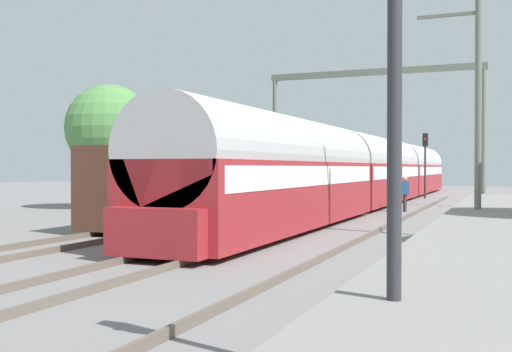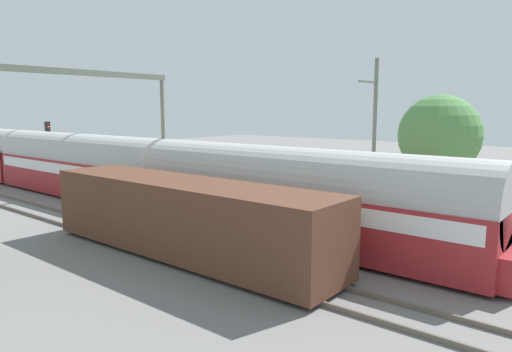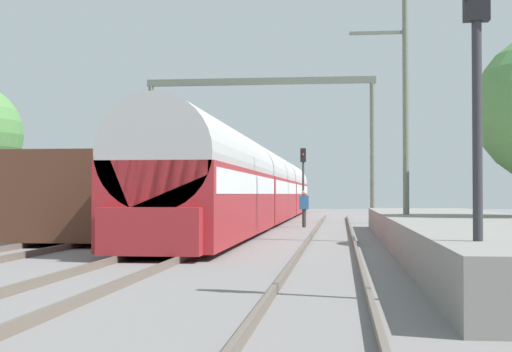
% 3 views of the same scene
% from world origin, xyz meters
% --- Properties ---
extents(ground, '(120.00, 120.00, 0.00)m').
position_xyz_m(ground, '(0.00, 0.00, 0.00)').
color(ground, slate).
extents(track_far_west, '(1.52, 60.00, 0.16)m').
position_xyz_m(track_far_west, '(-4.05, 0.00, 0.08)').
color(track_far_west, '#64594E').
rests_on(track_far_west, ground).
extents(track_west, '(1.52, 60.00, 0.16)m').
position_xyz_m(track_west, '(0.00, 0.00, 0.08)').
color(track_west, '#64594E').
rests_on(track_west, ground).
extents(track_east, '(1.52, 60.00, 0.16)m').
position_xyz_m(track_east, '(4.05, 0.00, 0.08)').
color(track_east, '#64594E').
rests_on(track_east, ground).
extents(passenger_train, '(2.93, 49.20, 3.82)m').
position_xyz_m(passenger_train, '(0.00, 21.18, 1.97)').
color(passenger_train, maroon).
rests_on(passenger_train, ground).
extents(freight_car, '(2.80, 13.00, 2.70)m').
position_xyz_m(freight_car, '(-4.05, 6.99, 1.47)').
color(freight_car, '#563323').
rests_on(freight_car, ground).
extents(person_crossing, '(0.44, 0.31, 1.73)m').
position_xyz_m(person_crossing, '(2.64, 15.22, 1.03)').
color(person_crossing, '#343434').
rests_on(person_crossing, ground).
extents(railway_signal_near, '(0.36, 0.30, 4.93)m').
position_xyz_m(railway_signal_near, '(6.29, -9.31, 3.17)').
color(railway_signal_near, '#2D2D33').
rests_on(railway_signal_near, ground).
extents(railway_signal_far, '(0.36, 0.30, 4.54)m').
position_xyz_m(railway_signal_far, '(1.92, 29.01, 2.94)').
color(railway_signal_far, '#2D2D33').
rests_on(railway_signal_far, ground).
extents(catenary_gantry, '(12.49, 0.28, 7.86)m').
position_xyz_m(catenary_gantry, '(0.00, 20.41, 5.63)').
color(catenary_gantry, slate).
rests_on(catenary_gantry, ground).
extents(catenary_pole_east_mid, '(1.90, 0.20, 8.00)m').
position_xyz_m(catenary_pole_east_mid, '(6.40, 4.41, 4.15)').
color(catenary_pole_east_mid, slate).
rests_on(catenary_pole_east_mid, ground).
extents(tree_west_background, '(4.56, 4.56, 6.49)m').
position_xyz_m(tree_west_background, '(-12.00, 11.65, 4.20)').
color(tree_west_background, '#4C3826').
rests_on(tree_west_background, ground).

